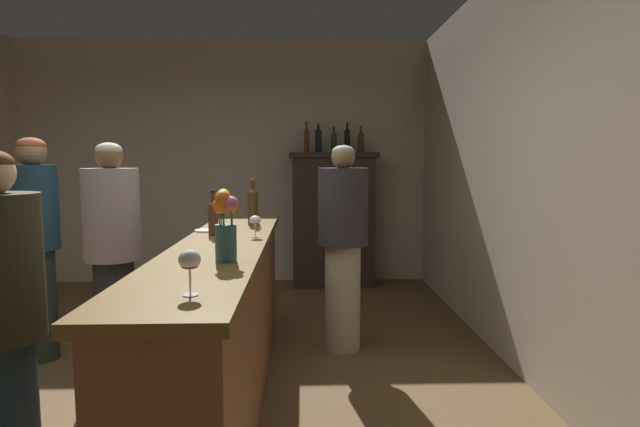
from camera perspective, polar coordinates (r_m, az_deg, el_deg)
floor at (r=3.45m, az=-18.98°, el=-19.69°), size 8.46×8.46×0.00m
wall_back at (r=6.35m, az=-10.60°, el=5.59°), size 4.99×0.12×2.90m
wall_right at (r=3.34m, az=25.59°, el=4.97°), size 0.12×6.63×2.90m
bar_counter at (r=3.18m, az=-10.75°, el=-11.99°), size 0.52×3.01×0.99m
display_cabinet at (r=6.02m, az=1.50°, el=-0.34°), size 1.02×0.44×1.57m
wine_bottle_chardonnay at (r=4.01m, az=-7.49°, el=0.94°), size 0.08×0.08×0.31m
wine_bottle_syrah at (r=3.87m, az=-7.49°, el=1.00°), size 0.08×0.08×0.35m
wine_bottle_pinot at (r=3.37m, az=-11.81°, el=-0.28°), size 0.07×0.07×0.29m
wine_glass_front at (r=1.88m, az=-14.33°, el=-5.23°), size 0.08×0.08×0.17m
wine_glass_mid at (r=3.24m, az=-7.25°, el=-0.86°), size 0.07×0.07×0.14m
flower_arrangement at (r=2.47m, az=-10.47°, el=-0.94°), size 0.12×0.13×0.35m
cheese_plate at (r=3.58m, az=-12.52°, el=-1.86°), size 0.16×0.16×0.01m
display_bottle_left at (r=5.97m, az=-1.50°, el=8.28°), size 0.06×0.06×0.35m
display_bottle_midleft at (r=5.98m, az=-0.18°, el=8.28°), size 0.08×0.08×0.33m
display_bottle_center at (r=5.98m, az=1.55°, el=8.10°), size 0.07×0.07×0.30m
display_bottle_midright at (r=6.00m, az=3.04°, el=8.25°), size 0.07×0.07×0.35m
display_bottle_right at (r=6.01m, az=4.56°, el=8.05°), size 0.07×0.07×0.31m
patron_redhead at (r=4.27m, az=-29.09°, el=-2.39°), size 0.33×0.33×1.64m
patron_in_grey at (r=2.38m, az=-32.05°, el=-10.65°), size 0.33×0.33×1.51m
patron_by_cabinet at (r=3.71m, az=-22.07°, el=-3.93°), size 0.37×0.37×1.59m
bartender at (r=3.95m, az=2.57°, el=-2.97°), size 0.38×0.38×1.59m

